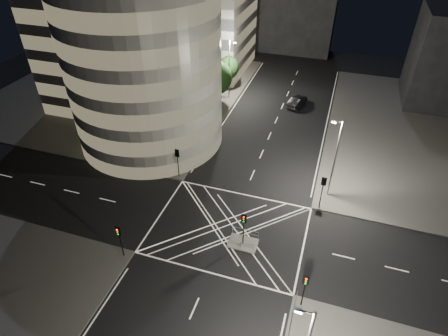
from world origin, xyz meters
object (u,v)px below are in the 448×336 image
(central_island, at_px, (243,243))
(traffic_signal_island, at_px, (244,224))
(street_lamp_left_far, at_px, (229,68))
(traffic_signal_nr, at_px, (305,285))
(street_lamp_right_far, at_px, (335,157))
(traffic_signal_fl, at_px, (177,158))
(sedan, at_px, (297,102))
(traffic_signal_fr, at_px, (323,186))
(street_lamp_left_near, at_px, (188,118))
(traffic_signal_nl, at_px, (119,236))

(central_island, relative_size, traffic_signal_island, 0.75)
(traffic_signal_island, bearing_deg, street_lamp_left_far, 109.95)
(traffic_signal_nr, relative_size, street_lamp_right_far, 0.40)
(traffic_signal_nr, bearing_deg, central_island, 142.07)
(street_lamp_left_far, distance_m, street_lamp_right_far, 28.23)
(central_island, bearing_deg, traffic_signal_fl, 142.46)
(street_lamp_right_far, relative_size, sedan, 2.02)
(street_lamp_left_far, bearing_deg, traffic_signal_fr, -51.83)
(central_island, xyz_separation_m, traffic_signal_nr, (6.80, -5.30, 2.84))
(street_lamp_left_far, xyz_separation_m, sedan, (11.67, 0.80, -4.72))
(street_lamp_left_near, xyz_separation_m, sedan, (11.67, 18.80, -4.72))
(central_island, distance_m, street_lamp_left_near, 18.52)
(traffic_signal_fr, distance_m, street_lamp_left_near, 19.14)
(traffic_signal_fr, height_order, traffic_signal_island, same)
(traffic_signal_nl, bearing_deg, central_island, 26.14)
(traffic_signal_fr, height_order, sedan, traffic_signal_fr)
(street_lamp_left_near, relative_size, sedan, 2.02)
(central_island, bearing_deg, street_lamp_left_near, 130.27)
(traffic_signal_nl, relative_size, traffic_signal_island, 1.00)
(central_island, height_order, traffic_signal_nl, traffic_signal_nl)
(sedan, bearing_deg, street_lamp_left_far, 19.79)
(traffic_signal_island, xyz_separation_m, sedan, (0.23, 32.30, -2.10))
(traffic_signal_nl, relative_size, street_lamp_left_far, 0.40)
(street_lamp_left_near, height_order, sedan, street_lamp_left_near)
(traffic_signal_nr, bearing_deg, street_lamp_left_near, 134.13)
(street_lamp_right_far, bearing_deg, traffic_signal_fl, -173.12)
(central_island, height_order, traffic_signal_nr, traffic_signal_nr)
(street_lamp_left_far, xyz_separation_m, street_lamp_right_far, (18.87, -21.00, 0.00))
(traffic_signal_island, bearing_deg, traffic_signal_nr, -37.93)
(central_island, height_order, street_lamp_right_far, street_lamp_right_far)
(traffic_signal_island, bearing_deg, traffic_signal_nl, -153.86)
(central_island, xyz_separation_m, street_lamp_right_far, (7.44, 10.50, 5.47))
(traffic_signal_fl, xyz_separation_m, street_lamp_left_far, (-0.64, 23.20, 2.63))
(traffic_signal_nl, bearing_deg, traffic_signal_fl, 90.00)
(street_lamp_right_far, bearing_deg, street_lamp_left_far, 131.94)
(sedan, bearing_deg, central_island, 105.45)
(street_lamp_right_far, bearing_deg, traffic_signal_nl, -139.09)
(traffic_signal_fr, distance_m, street_lamp_left_far, 29.63)
(traffic_signal_fr, bearing_deg, traffic_signal_nr, -90.00)
(traffic_signal_fr, relative_size, street_lamp_left_near, 0.40)
(traffic_signal_fr, height_order, traffic_signal_nr, same)
(traffic_signal_fl, xyz_separation_m, street_lamp_left_near, (-0.64, 5.20, 2.63))
(street_lamp_left_near, bearing_deg, central_island, -49.73)
(traffic_signal_nl, bearing_deg, street_lamp_left_far, 90.99)
(traffic_signal_nr, distance_m, street_lamp_left_far, 41.15)
(street_lamp_left_near, bearing_deg, traffic_signal_island, -49.73)
(traffic_signal_fl, xyz_separation_m, traffic_signal_fr, (17.60, 0.00, 0.00))
(street_lamp_left_far, bearing_deg, sedan, 3.93)
(traffic_signal_nr, xyz_separation_m, street_lamp_left_near, (-18.24, 18.80, 2.63))
(traffic_signal_fl, xyz_separation_m, traffic_signal_nl, (0.00, -13.60, 0.00))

